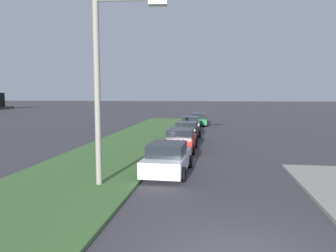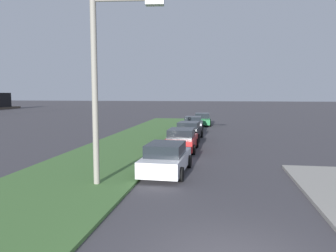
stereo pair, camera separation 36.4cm
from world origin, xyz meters
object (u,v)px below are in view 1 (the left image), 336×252
object	(u,v)px
parked_car_black	(187,131)
parked_car_silver	(190,124)
parked_car_green	(199,119)
parked_car_white	(168,159)
parked_car_red	(181,140)
streetlight	(106,78)

from	to	relation	value
parked_car_black	parked_car_silver	size ratio (longest dim) A/B	1.00
parked_car_green	parked_car_silver	bearing A→B (deg)	171.82
parked_car_white	parked_car_red	size ratio (longest dim) A/B	1.01
parked_car_black	parked_car_green	bearing A→B (deg)	0.25
parked_car_white	streetlight	distance (m)	4.93
streetlight	parked_car_red	bearing A→B (deg)	-13.54
parked_car_black	streetlight	world-z (taller)	streetlight
parked_car_red	streetlight	size ratio (longest dim) A/B	0.58
parked_car_green	parked_car_white	bearing A→B (deg)	176.68
streetlight	parked_car_white	bearing A→B (deg)	-39.49
parked_car_black	parked_car_green	xyz separation A→B (m)	(12.02, -0.44, 0.00)
parked_car_white	parked_car_green	distance (m)	23.40
parked_car_white	parked_car_green	size ratio (longest dim) A/B	1.00
parked_car_white	parked_car_green	xyz separation A→B (m)	(23.40, -0.44, 0.00)
streetlight	parked_car_green	bearing A→B (deg)	-5.57
parked_car_red	parked_car_white	bearing A→B (deg)	-179.54
parked_car_silver	parked_car_green	distance (m)	5.84
parked_car_white	parked_car_black	distance (m)	11.38
parked_car_white	parked_car_silver	size ratio (longest dim) A/B	1.00
parked_car_silver	parked_car_red	bearing A→B (deg)	178.83
parked_car_green	streetlight	bearing A→B (deg)	172.19
parked_car_silver	streetlight	world-z (taller)	streetlight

